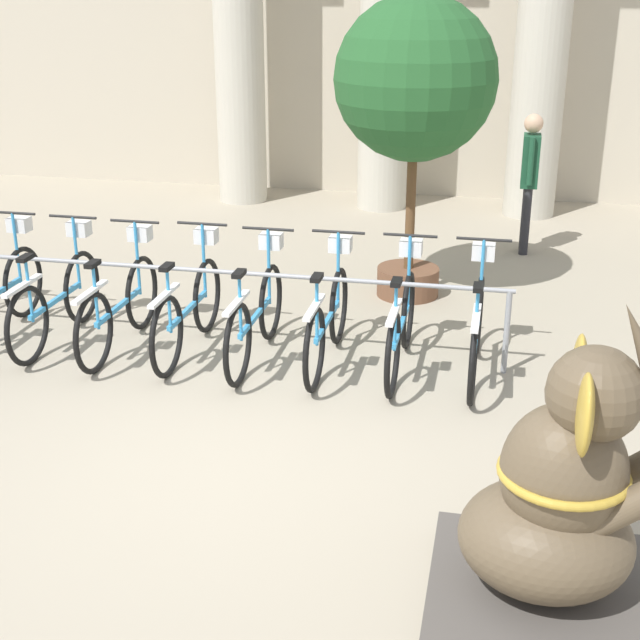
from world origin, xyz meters
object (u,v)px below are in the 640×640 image
at_px(potted_tree, 415,86).
at_px(bicycle_3, 120,304).
at_px(bicycle_8, 477,328).
at_px(bicycle_6, 328,318).
at_px(bicycle_7, 402,323).
at_px(person_pedestrian, 530,171).
at_px(elephant_statue, 558,510).
at_px(bicycle_5, 256,314).
at_px(bicycle_2, 57,297).
at_px(bicycle_4, 189,307).

bearing_deg(potted_tree, bicycle_3, -140.73).
bearing_deg(potted_tree, bicycle_8, -67.14).
distance_m(bicycle_6, bicycle_7, 0.64).
bearing_deg(person_pedestrian, elephant_statue, -88.94).
bearing_deg(bicycle_7, bicycle_3, -178.69).
xyz_separation_m(elephant_statue, person_pedestrian, (-0.13, 6.79, 0.40)).
height_order(bicycle_5, bicycle_8, same).
bearing_deg(bicycle_2, bicycle_7, 0.41).
bearing_deg(elephant_statue, bicycle_5, 130.09).
bearing_deg(bicycle_8, person_pedestrian, 83.70).
distance_m(bicycle_6, elephant_statue, 3.50).
bearing_deg(bicycle_4, bicycle_5, -4.14).
xyz_separation_m(bicycle_2, bicycle_4, (1.29, 0.02, 0.00)).
bearing_deg(bicycle_2, bicycle_6, 0.06).
xyz_separation_m(bicycle_2, elephant_statue, (4.41, -2.97, 0.19)).
height_order(bicycle_8, potted_tree, potted_tree).
xyz_separation_m(elephant_statue, potted_tree, (-1.35, 4.91, 1.59)).
distance_m(bicycle_2, potted_tree, 4.04).
distance_m(bicycle_3, bicycle_4, 0.65).
height_order(bicycle_4, bicycle_6, same).
relative_size(bicycle_3, bicycle_4, 1.00).
xyz_separation_m(bicycle_8, elephant_statue, (0.54, -3.00, 0.19)).
distance_m(bicycle_4, potted_tree, 3.16).
distance_m(bicycle_2, person_pedestrian, 5.77).
xyz_separation_m(bicycle_2, bicycle_6, (2.58, 0.00, 0.00)).
bearing_deg(bicycle_2, elephant_statue, -33.99).
bearing_deg(person_pedestrian, bicycle_3, -133.38).
distance_m(bicycle_8, person_pedestrian, 3.85).
xyz_separation_m(bicycle_2, bicycle_3, (0.64, -0.04, 0.00)).
distance_m(bicycle_2, bicycle_4, 1.29).
xyz_separation_m(bicycle_5, person_pedestrian, (2.35, 3.85, 0.60)).
bearing_deg(bicycle_5, bicycle_6, 3.00).
xyz_separation_m(bicycle_4, potted_tree, (1.77, 1.92, 1.78)).
bearing_deg(potted_tree, person_pedestrian, 56.88).
relative_size(bicycle_2, potted_tree, 0.58).
relative_size(bicycle_5, person_pedestrian, 1.04).
height_order(bicycle_4, person_pedestrian, person_pedestrian).
bearing_deg(bicycle_7, potted_tree, 94.80).
height_order(bicycle_5, bicycle_7, same).
xyz_separation_m(bicycle_5, potted_tree, (1.13, 1.97, 1.78)).
bearing_deg(bicycle_6, bicycle_4, 179.43).
height_order(bicycle_3, bicycle_6, same).
xyz_separation_m(bicycle_2, potted_tree, (3.06, 1.94, 1.78)).
bearing_deg(person_pedestrian, bicycle_6, -114.11).
bearing_deg(elephant_statue, bicycle_2, 146.01).
bearing_deg(bicycle_7, bicycle_2, -179.59).
relative_size(bicycle_6, potted_tree, 0.58).
height_order(bicycle_7, bicycle_8, same).
bearing_deg(bicycle_3, bicycle_5, 0.21).
bearing_deg(bicycle_3, bicycle_6, 1.14).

